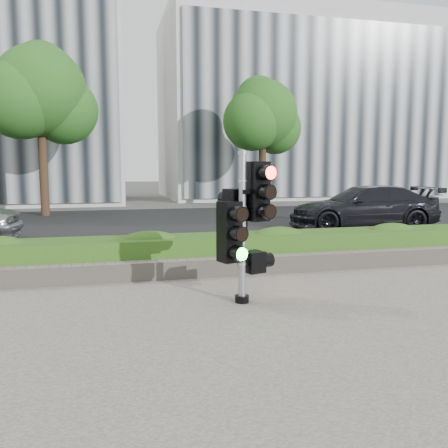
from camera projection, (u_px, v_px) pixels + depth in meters
name	position (u px, v px, depth m)	size (l,w,h in m)	color
ground	(244.00, 305.00, 7.22)	(120.00, 120.00, 0.00)	#51514C
sidewalk	(314.00, 373.00, 4.81)	(16.00, 11.00, 0.03)	#9E9389
road	(165.00, 225.00, 16.85)	(60.00, 13.00, 0.02)	black
curb	(203.00, 261.00, 10.25)	(60.00, 0.25, 0.12)	gray
stone_wall	(216.00, 267.00, 9.02)	(12.00, 0.32, 0.34)	gray
hedge	(209.00, 252.00, 9.63)	(12.00, 1.00, 0.68)	#57962E
building_right	(294.00, 110.00, 33.21)	(18.00, 10.00, 12.00)	#B7B7B2
tree_left	(40.00, 94.00, 19.54)	(4.61, 4.03, 7.34)	black
tree_right	(262.00, 117.00, 22.97)	(4.10, 3.58, 6.53)	black
traffic_signal	(243.00, 220.00, 7.16)	(0.84, 0.72, 2.30)	black
car_dark	(363.00, 207.00, 15.88)	(2.02, 4.96, 1.44)	black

